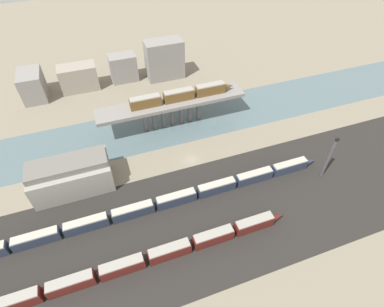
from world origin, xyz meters
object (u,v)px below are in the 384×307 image
Objects in this scene: signal_tower at (329,158)px; train_yard_near at (151,257)px; train_on_bridge at (182,95)px; warehouse_building at (71,175)px; train_yard_mid at (159,204)px.

train_yard_near is at bearing -170.51° from signal_tower.
signal_tower is at bearing -51.41° from train_on_bridge.
warehouse_building reaches higher than train_yard_near.
train_on_bridge reaches higher than train_yard_mid.
train_yard_mid is 55.19m from signal_tower.
train_on_bridge reaches higher than train_yard_near.
signal_tower reaches higher than train_yard_near.
train_on_bridge is 55.55m from signal_tower.
train_on_bridge is 2.45× the size of signal_tower.
train_yard_near is 17.11m from train_yard_mid.
train_on_bridge is at bearing 25.29° from warehouse_building.
signal_tower reaches higher than train_on_bridge.
train_on_bridge is at bearing 62.02° from train_yard_mid.
train_on_bridge is 1.70× the size of warehouse_building.
warehouse_building is 81.31m from signal_tower.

